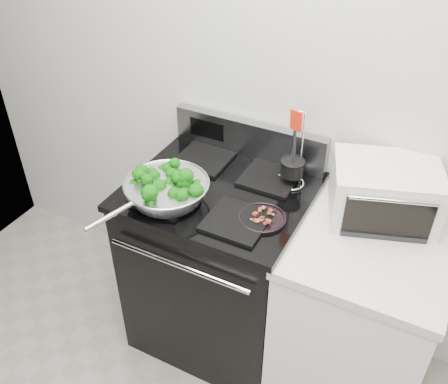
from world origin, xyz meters
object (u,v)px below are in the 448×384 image
Objects in this scene: skillet at (166,190)px; gas_range at (220,263)px; bacon_plate at (262,216)px; toaster_oven at (384,192)px; utensil_holder at (292,172)px.

gas_range is at bearing 65.22° from skillet.
toaster_oven is at bearing 34.97° from bacon_plate.
utensil_holder is 0.39m from toaster_oven.
bacon_plate is (0.41, 0.07, -0.04)m from skillet.
skillet is 1.53× the size of utensil_holder.
skillet reaches higher than bacon_plate.
utensil_holder is (0.42, 0.35, 0.01)m from skillet.
utensil_holder reaches higher than bacon_plate.
gas_range is 2.00× the size of skillet.
toaster_oven reaches higher than bacon_plate.
utensil_holder is (0.27, 0.17, 0.53)m from gas_range.
gas_range is 0.88m from toaster_oven.
toaster_oven is at bearing 14.58° from gas_range.
bacon_plate is 0.29m from utensil_holder.
toaster_oven is (0.41, 0.28, 0.07)m from bacon_plate.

